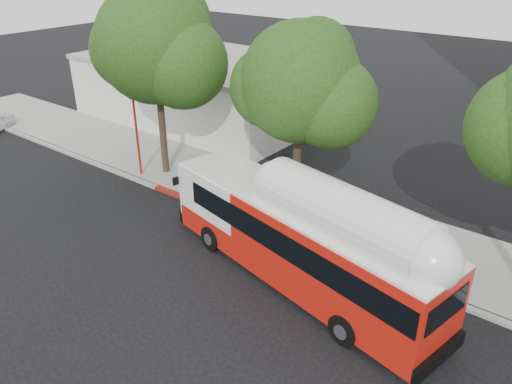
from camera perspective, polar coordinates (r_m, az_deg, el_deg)
ground at (r=18.61m, az=-3.26°, el=-10.51°), size 120.00×120.00×0.00m
sidewalk at (r=23.06m, az=7.23°, el=-2.50°), size 60.00×5.00×0.15m
curb_strip at (r=21.14m, az=3.60°, el=-5.26°), size 60.00×0.30×0.15m
red_curb_segment at (r=22.68m, az=-2.69°, el=-2.82°), size 10.00×0.32×0.16m
street_tree_left at (r=25.22m, az=-10.57°, el=15.67°), size 6.67×5.80×9.74m
street_tree_mid at (r=20.79m, az=6.09°, el=11.67°), size 5.75×5.00×8.62m
low_commercial_bldg at (r=35.79m, az=-6.05°, el=11.83°), size 16.20×10.20×4.25m
transit_bus at (r=17.83m, az=5.00°, el=-5.72°), size 12.55×4.90×3.66m
signal_pole at (r=26.57m, az=-13.45°, el=6.34°), size 0.13×0.43×4.54m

